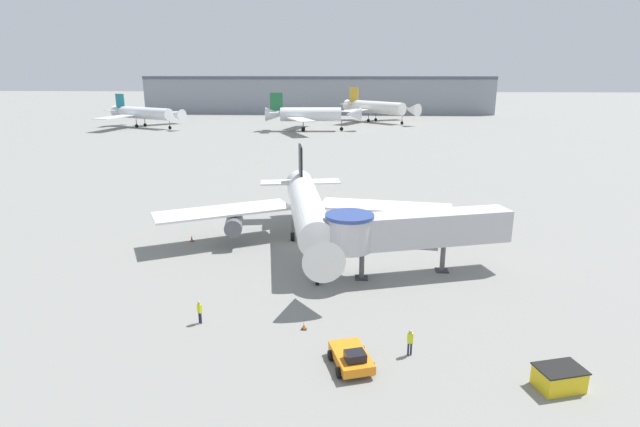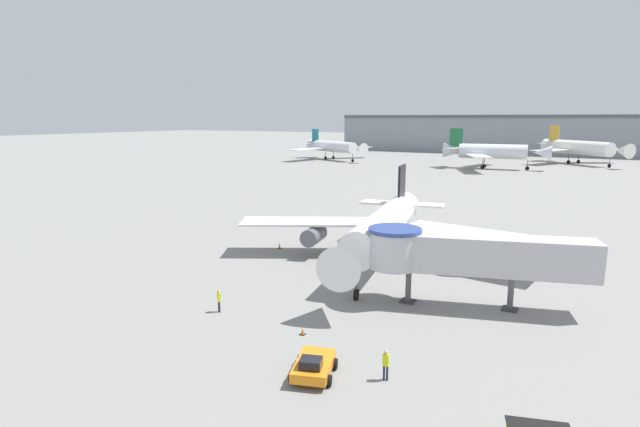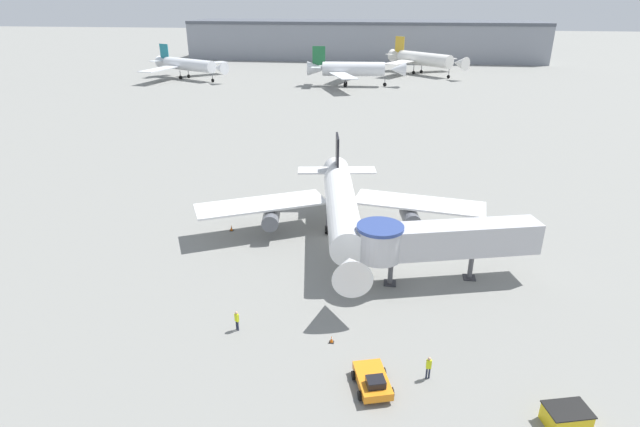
% 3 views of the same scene
% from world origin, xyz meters
% --- Properties ---
extents(ground_plane, '(800.00, 800.00, 0.00)m').
position_xyz_m(ground_plane, '(0.00, 0.00, 0.00)').
color(ground_plane, gray).
extents(main_airplane, '(31.28, 27.23, 8.94)m').
position_xyz_m(main_airplane, '(0.61, 0.10, 3.80)').
color(main_airplane, white).
rests_on(main_airplane, ground_plane).
extents(jet_bridge, '(16.33, 7.26, 5.85)m').
position_xyz_m(jet_bridge, '(9.67, -7.17, 4.18)').
color(jet_bridge, '#B7B7BC').
rests_on(jet_bridge, ground_plane).
extents(pushback_tug_orange, '(2.96, 3.87, 1.39)m').
position_xyz_m(pushback_tug_orange, '(5.11, -21.72, 0.63)').
color(pushback_tug_orange, orange).
rests_on(pushback_tug_orange, ground_plane).
extents(traffic_cone_apron_front, '(0.43, 0.43, 0.72)m').
position_xyz_m(traffic_cone_apron_front, '(4.55, -20.22, 0.34)').
color(traffic_cone_apron_front, black).
rests_on(traffic_cone_apron_front, ground_plane).
extents(traffic_cone_port_wing, '(0.40, 0.40, 0.67)m').
position_xyz_m(traffic_cone_port_wing, '(-11.68, 0.53, 0.32)').
color(traffic_cone_port_wing, black).
rests_on(traffic_cone_port_wing, ground_plane).
extents(traffic_cone_near_nose, '(0.36, 0.36, 0.60)m').
position_xyz_m(traffic_cone_near_nose, '(1.82, -17.34, 0.28)').
color(traffic_cone_near_nose, black).
rests_on(traffic_cone_near_nose, ground_plane).
extents(ground_crew_marshaller, '(0.38, 0.34, 1.70)m').
position_xyz_m(ground_crew_marshaller, '(-5.62, -16.90, 0.98)').
color(ground_crew_marshaller, '#1E2338').
rests_on(ground_crew_marshaller, ground_plane).
extents(ground_crew_wing_walker, '(0.36, 0.23, 1.76)m').
position_xyz_m(ground_crew_wing_walker, '(8.77, -20.19, 1.01)').
color(ground_crew_wing_walker, '#1E2338').
rests_on(ground_crew_wing_walker, ground_plane).
extents(background_jet_gold_tail, '(27.47, 27.48, 11.67)m').
position_xyz_m(background_jet_gold_tail, '(14.10, 130.22, 5.10)').
color(background_jet_gold_tail, white).
rests_on(background_jet_gold_tail, ground_plane).
extents(background_jet_green_tail, '(28.80, 32.39, 11.19)m').
position_xyz_m(background_jet_green_tail, '(-7.49, 102.15, 4.90)').
color(background_jet_green_tail, silver).
rests_on(background_jet_green_tail, ground_plane).
extents(background_jet_teal_tail, '(29.54, 31.04, 10.24)m').
position_xyz_m(background_jet_teal_tail, '(-60.42, 108.42, 4.50)').
color(background_jet_teal_tail, silver).
rests_on(background_jet_teal_tail, ground_plane).
extents(terminal_building, '(145.25, 27.52, 15.31)m').
position_xyz_m(terminal_building, '(-9.12, 175.00, 7.66)').
color(terminal_building, gray).
rests_on(terminal_building, ground_plane).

